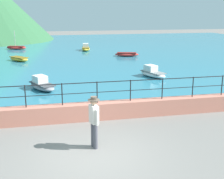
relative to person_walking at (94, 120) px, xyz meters
The scene contains 11 objects.
ground_plane 1.12m from the person_walking, 106.52° to the right, with size 120.00×120.00×0.00m, color slate.
promenade_wall 2.74m from the person_walking, 93.39° to the left, with size 20.00×0.56×0.70m, color tan.
railing 2.69m from the person_walking, 93.39° to the left, with size 18.44×0.04×0.90m.
lake_water 25.33m from the person_walking, 90.36° to the left, with size 64.00×44.32×0.06m, color teal.
person_walking is the anchor object (origin of this frame).
boat_0 24.89m from the person_walking, 83.21° to the left, with size 1.19×2.40×0.76m.
boat_2 20.37m from the person_walking, 72.04° to the left, with size 2.46×1.52×0.36m.
boat_3 11.30m from the person_walking, 60.68° to the left, with size 1.61×2.47×0.76m.
boat_4 27.83m from the person_walking, 99.88° to the left, with size 2.47×1.57×2.12m.
boat_5 8.18m from the person_walking, 102.34° to the left, with size 1.84×2.46×0.76m.
boat_6 19.00m from the person_walking, 101.55° to the left, with size 2.14×2.36×0.36m.
Camera 1 is at (-1.22, -8.56, 4.38)m, focal length 48.46 mm.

